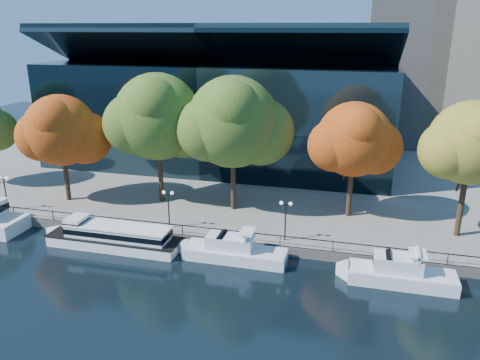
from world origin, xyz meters
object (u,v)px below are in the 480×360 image
(tree_4, at_px, (355,141))
(lamp_1, at_px, (168,201))
(tree_5, at_px, (473,145))
(lamp_2, at_px, (286,212))
(tree_2, at_px, (159,119))
(cruiser_near, at_px, (231,250))
(cruiser_far, at_px, (397,272))
(tree_1, at_px, (62,132))
(tree_3, at_px, (235,124))
(lamp_0, at_px, (4,185))
(tour_boat, at_px, (111,236))

(tree_4, height_order, lamp_1, tree_4)
(tree_4, bearing_deg, tree_5, -13.44)
(tree_4, xyz_separation_m, lamp_2, (-5.97, -7.94, -5.51))
(tree_2, bearing_deg, cruiser_near, -42.74)
(cruiser_far, height_order, tree_2, tree_2)
(cruiser_far, distance_m, tree_1, 39.29)
(cruiser_far, bearing_deg, tree_3, 148.10)
(cruiser_near, distance_m, tree_4, 17.68)
(tree_4, height_order, lamp_0, tree_4)
(tree_4, distance_m, lamp_2, 11.36)
(cruiser_far, relative_size, lamp_1, 2.48)
(tree_5, bearing_deg, tree_1, -179.01)
(cruiser_far, bearing_deg, tree_5, 55.58)
(tour_boat, xyz_separation_m, tree_5, (33.67, 9.15, 9.18))
(tree_1, bearing_deg, lamp_1, -17.17)
(tree_1, xyz_separation_m, tree_4, (33.05, 3.34, 0.12))
(tour_boat, height_order, tree_1, tree_1)
(cruiser_far, xyz_separation_m, lamp_2, (-10.34, 4.03, 2.94))
(cruiser_near, distance_m, lamp_1, 8.87)
(cruiser_near, xyz_separation_m, tree_4, (10.55, 11.34, 8.52))
(cruiser_near, height_order, cruiser_far, cruiser_far)
(tree_5, bearing_deg, lamp_2, -162.28)
(tour_boat, bearing_deg, tree_1, 140.49)
(cruiser_far, xyz_separation_m, tree_1, (-37.42, 8.63, 8.33))
(tree_4, height_order, tree_5, tree_5)
(cruiser_far, distance_m, tree_3, 22.58)
(tree_5, bearing_deg, tour_boat, -164.80)
(tree_2, xyz_separation_m, tree_4, (21.94, 0.82, -1.50))
(cruiser_far, bearing_deg, lamp_0, 174.57)
(cruiser_far, relative_size, tree_3, 0.66)
(lamp_0, bearing_deg, tree_1, 42.63)
(cruiser_near, xyz_separation_m, tree_1, (-22.50, 8.00, 8.40))
(cruiser_near, xyz_separation_m, lamp_0, (-27.49, 3.41, 3.01))
(tree_3, distance_m, lamp_0, 26.96)
(tree_5, bearing_deg, cruiser_far, -124.42)
(cruiser_far, distance_m, lamp_2, 11.48)
(tree_3, relative_size, lamp_1, 3.76)
(lamp_1, bearing_deg, cruiser_near, -24.09)
(lamp_0, relative_size, lamp_1, 1.00)
(tree_2, xyz_separation_m, lamp_2, (15.97, -7.12, -7.01))
(tour_boat, height_order, tree_5, tree_5)
(tour_boat, bearing_deg, tree_4, 27.15)
(tree_3, bearing_deg, lamp_2, -44.15)
(tour_boat, distance_m, tree_1, 15.52)
(tree_1, bearing_deg, lamp_0, -137.37)
(cruiser_near, distance_m, lamp_0, 27.87)
(tree_1, relative_size, lamp_2, 3.15)
(tour_boat, relative_size, lamp_2, 3.69)
(cruiser_near, xyz_separation_m, lamp_2, (4.58, 3.41, 3.01))
(tree_5, bearing_deg, tree_3, 176.75)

